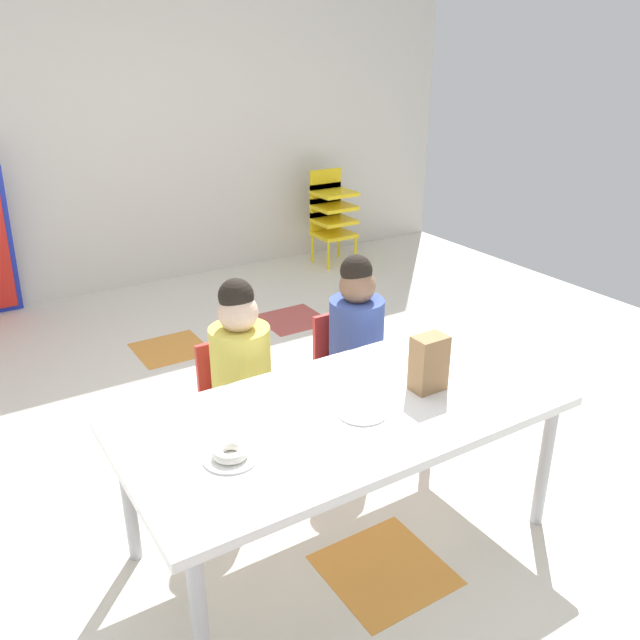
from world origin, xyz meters
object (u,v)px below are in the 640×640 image
(donut_powdered_on_plate, at_px, (230,452))
(seated_child_middle_seat, at_px, (355,330))
(seated_child_near_camera, at_px, (240,360))
(kid_chair_yellow_stack, at_px, (331,211))
(paper_plate_near_edge, at_px, (231,458))
(paper_bag_brown, at_px, (429,363))
(craft_table, at_px, (345,421))
(paper_plate_center_table, at_px, (362,413))

(donut_powdered_on_plate, bearing_deg, seated_child_middle_seat, 35.40)
(seated_child_near_camera, relative_size, kid_chair_yellow_stack, 1.15)
(seated_child_middle_seat, bearing_deg, paper_plate_near_edge, -144.60)
(donut_powdered_on_plate, bearing_deg, seated_child_near_camera, 62.29)
(paper_bag_brown, xyz_separation_m, paper_plate_near_edge, (-0.83, -0.02, -0.11))
(paper_bag_brown, bearing_deg, craft_table, 173.35)
(paper_bag_brown, distance_m, paper_plate_near_edge, 0.84)
(seated_child_near_camera, bearing_deg, donut_powdered_on_plate, -117.71)
(paper_plate_near_edge, bearing_deg, paper_bag_brown, 1.22)
(seated_child_near_camera, xyz_separation_m, paper_bag_brown, (0.47, -0.67, 0.15))
(kid_chair_yellow_stack, xyz_separation_m, paper_bag_brown, (-1.52, -3.01, 0.24))
(seated_child_near_camera, distance_m, donut_powdered_on_plate, 0.78)
(paper_plate_center_table, bearing_deg, craft_table, 121.26)
(seated_child_middle_seat, distance_m, paper_plate_center_table, 0.82)
(paper_plate_center_table, height_order, donut_powdered_on_plate, donut_powdered_on_plate)
(craft_table, distance_m, paper_bag_brown, 0.39)
(paper_plate_center_table, relative_size, donut_powdered_on_plate, 1.52)
(seated_child_middle_seat, relative_size, paper_plate_center_table, 5.10)
(kid_chair_yellow_stack, bearing_deg, seated_child_middle_seat, -120.66)
(paper_bag_brown, xyz_separation_m, paper_plate_center_table, (-0.32, -0.02, -0.11))
(paper_plate_near_edge, bearing_deg, seated_child_middle_seat, 35.40)
(seated_child_near_camera, bearing_deg, seated_child_middle_seat, 0.00)
(seated_child_middle_seat, distance_m, donut_powdered_on_plate, 1.19)
(craft_table, bearing_deg, paper_plate_near_edge, -173.05)
(seated_child_near_camera, height_order, paper_bag_brown, seated_child_near_camera)
(craft_table, xyz_separation_m, seated_child_middle_seat, (0.48, 0.63, 0.01))
(seated_child_middle_seat, distance_m, kid_chair_yellow_stack, 2.73)
(paper_bag_brown, xyz_separation_m, donut_powdered_on_plate, (-0.83, -0.02, -0.08))
(craft_table, bearing_deg, donut_powdered_on_plate, -173.05)
(paper_bag_brown, bearing_deg, paper_plate_center_table, -177.11)
(seated_child_middle_seat, height_order, paper_plate_center_table, seated_child_middle_seat)
(kid_chair_yellow_stack, height_order, paper_plate_center_table, kid_chair_yellow_stack)
(kid_chair_yellow_stack, height_order, paper_bag_brown, paper_bag_brown)
(seated_child_middle_seat, relative_size, paper_plate_near_edge, 5.10)
(paper_plate_near_edge, bearing_deg, donut_powdered_on_plate, 0.00)
(kid_chair_yellow_stack, height_order, paper_plate_near_edge, kid_chair_yellow_stack)
(paper_bag_brown, distance_m, donut_powdered_on_plate, 0.84)
(craft_table, xyz_separation_m, seated_child_near_camera, (-0.12, 0.63, 0.01))
(craft_table, relative_size, paper_plate_near_edge, 8.97)
(paper_bag_brown, bearing_deg, donut_powdered_on_plate, -178.78)
(craft_table, xyz_separation_m, donut_powdered_on_plate, (-0.48, -0.06, 0.08))
(paper_plate_near_edge, distance_m, paper_plate_center_table, 0.52)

